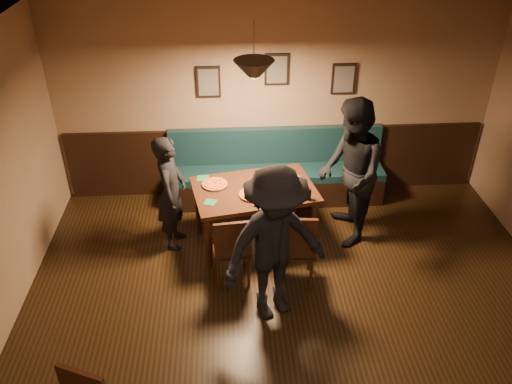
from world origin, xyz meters
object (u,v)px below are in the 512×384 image
booth_bench (276,169)px  diner_right (350,174)px  dining_table (254,215)px  soda_glass (308,194)px  chair_near_right (294,245)px  diner_left (171,193)px  diner_front (275,246)px  tabasco_bottle (300,186)px  chair_near_left (231,247)px

booth_bench → diner_right: (0.80, -0.94, 0.44)m
dining_table → soda_glass: (0.62, -0.28, 0.46)m
chair_near_right → soda_glass: size_ratio=6.92×
chair_near_right → diner_left: 1.64m
diner_front → tabasco_bottle: (0.42, 1.18, -0.04)m
booth_bench → diner_left: (-1.38, -0.94, 0.25)m
chair_near_left → tabasco_bottle: bearing=30.1°
dining_table → diner_front: size_ratio=0.82×
chair_near_right → diner_front: bearing=-114.2°
booth_bench → tabasco_bottle: (0.18, -1.04, 0.35)m
diner_left → chair_near_right: bearing=-112.7°
dining_table → tabasco_bottle: bearing=-20.2°
dining_table → chair_near_left: bearing=-124.1°
diner_right → chair_near_right: bearing=-42.7°
chair_near_right → soda_glass: (0.22, 0.51, 0.35)m
dining_table → tabasco_bottle: tabasco_bottle is taller
dining_table → soda_glass: 0.82m
chair_near_right → diner_right: (0.77, 0.80, 0.44)m
booth_bench → chair_near_right: bearing=-88.9°
diner_right → tabasco_bottle: size_ratio=14.15×
chair_near_left → diner_right: 1.71m
chair_near_right → tabasco_bottle: bearing=83.2°
dining_table → chair_near_right: (0.40, -0.79, 0.11)m
dining_table → diner_front: 1.37m
tabasco_bottle → diner_right: bearing=9.0°
diner_front → tabasco_bottle: bearing=47.5°
chair_near_left → chair_near_right: chair_near_right is taller
diner_front → soda_glass: size_ratio=12.20×
dining_table → chair_near_right: size_ratio=1.45×
diner_right → tabasco_bottle: bearing=-80.0°
diner_left → diner_right: (2.18, -0.01, 0.20)m
chair_near_left → tabasco_bottle: same height
dining_table → diner_left: diner_left is taller
chair_near_right → diner_right: diner_right is taller
chair_near_left → diner_right: (1.48, 0.72, 0.49)m
chair_near_right → dining_table: bearing=122.0°
soda_glass → tabasco_bottle: size_ratio=1.09×
booth_bench → diner_left: bearing=-145.8°
dining_table → chair_near_left: chair_near_left is taller
diner_front → tabasco_bottle: 1.25m
diner_left → tabasco_bottle: diner_left is taller
chair_near_right → diner_right: 1.19m
chair_near_right → chair_near_left: bearing=178.3°
diner_left → soda_glass: (1.63, -0.30, 0.11)m
diner_right → diner_front: diner_right is taller
diner_right → diner_front: size_ratio=1.06×
dining_table → chair_near_left: 0.78m
soda_glass → tabasco_bottle: 0.21m
diner_front → soda_glass: diner_front is taller
tabasco_bottle → dining_table: bearing=170.6°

